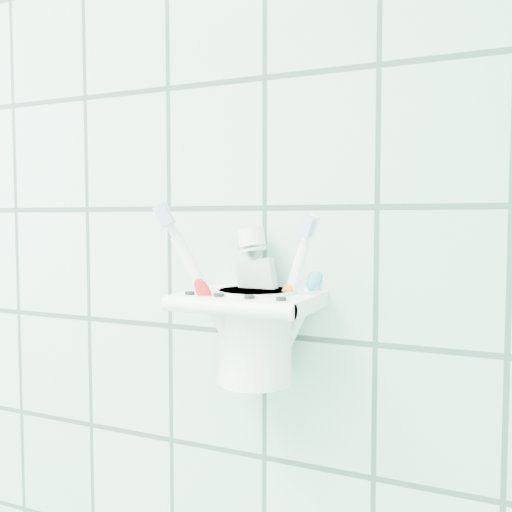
{
  "coord_description": "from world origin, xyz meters",
  "views": [
    {
      "loc": [
        0.88,
        0.62,
        1.38
      ],
      "look_at": [
        0.66,
        1.1,
        1.35
      ],
      "focal_mm": 40.0,
      "sensor_mm": 36.0,
      "label": 1
    }
  ],
  "objects_px": {
    "toothbrush_blue": "(271,269)",
    "toothbrush_orange": "(265,287)",
    "holder_bracket": "(250,302)",
    "toothpaste_tube": "(269,290)",
    "cup": "(255,332)",
    "toothbrush_pink": "(248,282)"
  },
  "relations": [
    {
      "from": "cup",
      "to": "toothpaste_tube",
      "type": "height_order",
      "value": "toothpaste_tube"
    },
    {
      "from": "toothbrush_pink",
      "to": "toothbrush_orange",
      "type": "xyz_separation_m",
      "value": [
        0.0,
        0.04,
        -0.01
      ]
    },
    {
      "from": "cup",
      "to": "toothpaste_tube",
      "type": "distance_m",
      "value": 0.05
    },
    {
      "from": "cup",
      "to": "toothbrush_orange",
      "type": "bearing_deg",
      "value": 79.1
    },
    {
      "from": "toothbrush_pink",
      "to": "cup",
      "type": "bearing_deg",
      "value": 74.27
    },
    {
      "from": "holder_bracket",
      "to": "toothbrush_pink",
      "type": "xyz_separation_m",
      "value": [
        0.01,
        -0.02,
        0.02
      ]
    },
    {
      "from": "toothbrush_orange",
      "to": "toothbrush_pink",
      "type": "bearing_deg",
      "value": -78.95
    },
    {
      "from": "toothpaste_tube",
      "to": "toothbrush_pink",
      "type": "bearing_deg",
      "value": -105.69
    },
    {
      "from": "holder_bracket",
      "to": "toothbrush_blue",
      "type": "xyz_separation_m",
      "value": [
        0.02,
        0.01,
        0.03
      ]
    },
    {
      "from": "toothbrush_blue",
      "to": "cup",
      "type": "bearing_deg",
      "value": -167.12
    },
    {
      "from": "holder_bracket",
      "to": "toothpaste_tube",
      "type": "bearing_deg",
      "value": 45.38
    },
    {
      "from": "toothbrush_pink",
      "to": "toothbrush_orange",
      "type": "bearing_deg",
      "value": 66.44
    },
    {
      "from": "toothbrush_pink",
      "to": "toothpaste_tube",
      "type": "relative_size",
      "value": 1.2
    },
    {
      "from": "cup",
      "to": "toothbrush_blue",
      "type": "bearing_deg",
      "value": 7.59
    },
    {
      "from": "toothbrush_orange",
      "to": "holder_bracket",
      "type": "bearing_deg",
      "value": -94.41
    },
    {
      "from": "holder_bracket",
      "to": "toothpaste_tube",
      "type": "distance_m",
      "value": 0.02
    },
    {
      "from": "holder_bracket",
      "to": "toothpaste_tube",
      "type": "xyz_separation_m",
      "value": [
        0.01,
        0.02,
        0.01
      ]
    },
    {
      "from": "cup",
      "to": "toothbrush_orange",
      "type": "distance_m",
      "value": 0.05
    },
    {
      "from": "cup",
      "to": "toothbrush_pink",
      "type": "relative_size",
      "value": 0.51
    },
    {
      "from": "toothbrush_pink",
      "to": "toothpaste_tube",
      "type": "xyz_separation_m",
      "value": [
        0.01,
        0.03,
        -0.01
      ]
    },
    {
      "from": "toothbrush_blue",
      "to": "toothbrush_orange",
      "type": "bearing_deg",
      "value": 135.63
    },
    {
      "from": "holder_bracket",
      "to": "toothbrush_pink",
      "type": "relative_size",
      "value": 0.71
    }
  ]
}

